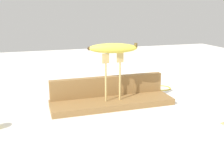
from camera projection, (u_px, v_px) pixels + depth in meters
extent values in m
plane|color=silver|center=(112.00, 105.00, 1.02)|extent=(3.00, 3.00, 0.00)
cube|color=olive|center=(112.00, 102.00, 1.02)|extent=(0.47, 0.14, 0.02)
cube|color=olive|center=(108.00, 86.00, 1.06)|extent=(0.46, 0.03, 0.08)
cylinder|color=tan|center=(106.00, 83.00, 0.98)|extent=(0.01, 0.01, 0.15)
cube|color=tan|center=(106.00, 58.00, 0.96)|extent=(0.03, 0.01, 0.04)
cylinder|color=tan|center=(120.00, 81.00, 1.00)|extent=(0.01, 0.01, 0.15)
cube|color=tan|center=(120.00, 58.00, 0.98)|extent=(0.03, 0.01, 0.04)
ellipsoid|color=#DBD147|center=(113.00, 48.00, 0.96)|extent=(0.19, 0.08, 0.04)
cylinder|color=brown|center=(136.00, 45.00, 0.96)|extent=(0.01, 0.01, 0.02)
sphere|color=#3F2D19|center=(89.00, 49.00, 0.95)|extent=(0.01, 0.01, 0.01)
torus|color=gold|center=(163.00, 88.00, 1.24)|extent=(0.08, 0.08, 0.01)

